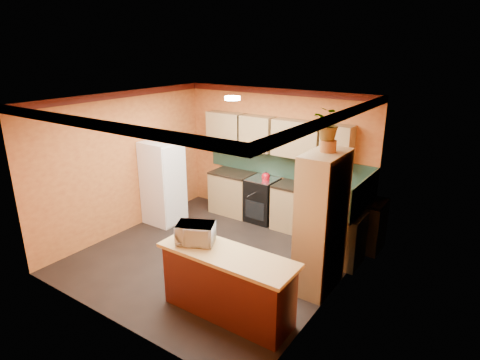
% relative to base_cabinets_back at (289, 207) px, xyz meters
% --- Properties ---
extents(room_shell, '(4.24, 4.24, 2.72)m').
position_rel_base_cabinets_back_xyz_m(room_shell, '(-0.50, -1.52, 1.65)').
color(room_shell, black).
rests_on(room_shell, ground).
extents(base_cabinets_back, '(3.65, 0.60, 0.88)m').
position_rel_base_cabinets_back_xyz_m(base_cabinets_back, '(0.00, 0.00, 0.00)').
color(base_cabinets_back, '#A58657').
rests_on(base_cabinets_back, ground).
extents(countertop_back, '(3.65, 0.62, 0.04)m').
position_rel_base_cabinets_back_xyz_m(countertop_back, '(0.00, -0.00, 0.46)').
color(countertop_back, black).
rests_on(countertop_back, base_cabinets_back).
extents(stove, '(0.58, 0.58, 0.91)m').
position_rel_base_cabinets_back_xyz_m(stove, '(-0.62, -0.00, 0.02)').
color(stove, black).
rests_on(stove, ground).
extents(kettle, '(0.20, 0.20, 0.18)m').
position_rel_base_cabinets_back_xyz_m(kettle, '(-0.52, -0.05, 0.56)').
color(kettle, '#AB0B16').
rests_on(kettle, stove).
extents(sink, '(0.48, 0.40, 0.03)m').
position_rel_base_cabinets_back_xyz_m(sink, '(0.78, 0.00, 0.50)').
color(sink, silver).
rests_on(sink, countertop_back).
extents(base_cabinets_right, '(0.60, 0.80, 0.88)m').
position_rel_base_cabinets_back_xyz_m(base_cabinets_right, '(1.28, -0.71, 0.00)').
color(base_cabinets_right, '#A58657').
rests_on(base_cabinets_right, ground).
extents(countertop_right, '(0.62, 0.80, 0.04)m').
position_rel_base_cabinets_back_xyz_m(countertop_right, '(1.28, -0.71, 0.46)').
color(countertop_right, black).
rests_on(countertop_right, base_cabinets_right).
extents(fridge, '(0.68, 0.66, 1.70)m').
position_rel_base_cabinets_back_xyz_m(fridge, '(-2.27, -1.18, 0.41)').
color(fridge, white).
rests_on(fridge, ground).
extents(pantry, '(0.48, 0.90, 2.10)m').
position_rel_base_cabinets_back_xyz_m(pantry, '(1.33, -1.60, 0.61)').
color(pantry, '#A58657').
rests_on(pantry, ground).
extents(fern_pot, '(0.22, 0.22, 0.16)m').
position_rel_base_cabinets_back_xyz_m(fern_pot, '(1.33, -1.55, 1.74)').
color(fern_pot, brown).
rests_on(fern_pot, pantry).
extents(fern, '(0.50, 0.46, 0.45)m').
position_rel_base_cabinets_back_xyz_m(fern, '(1.33, -1.55, 2.05)').
color(fern, '#A58657').
rests_on(fern, fern_pot).
extents(breakfast_bar, '(1.80, 0.55, 0.88)m').
position_rel_base_cabinets_back_xyz_m(breakfast_bar, '(0.60, -2.92, 0.00)').
color(breakfast_bar, '#551D13').
rests_on(breakfast_bar, ground).
extents(bar_top, '(1.90, 0.65, 0.05)m').
position_rel_base_cabinets_back_xyz_m(bar_top, '(0.60, -2.92, 0.47)').
color(bar_top, tan).
rests_on(bar_top, breakfast_bar).
extents(microwave, '(0.60, 0.53, 0.28)m').
position_rel_base_cabinets_back_xyz_m(microwave, '(0.08, -2.92, 0.63)').
color(microwave, white).
rests_on(microwave, bar_top).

